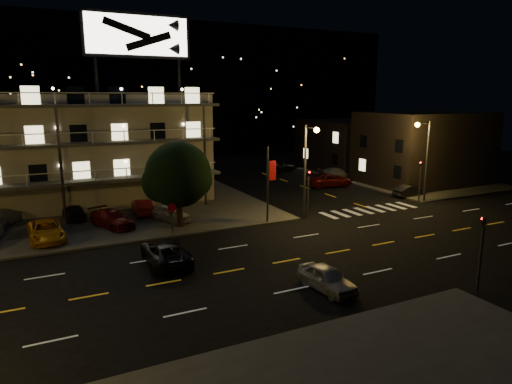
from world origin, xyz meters
name	(u,v)px	position (x,y,z in m)	size (l,w,h in m)	color
ground	(259,266)	(0.00, 0.00, 0.00)	(140.00, 140.00, 0.00)	black
curb_nw	(13,216)	(-14.00, 20.00, 0.07)	(44.00, 24.00, 0.15)	#3A3A37
curb_ne	(397,177)	(30.00, 20.00, 0.07)	(16.00, 24.00, 0.15)	#3A3A37
motel	(56,149)	(-9.94, 23.88, 5.34)	(28.00, 13.80, 18.10)	gray
side_bldg_front	(423,148)	(29.99, 16.00, 4.25)	(14.06, 10.00, 8.50)	black
side_bldg_back	(359,145)	(29.99, 28.00, 3.50)	(14.06, 12.00, 7.00)	black
hill_backdrop	(63,89)	(-5.94, 68.78, 11.55)	(120.00, 25.00, 24.00)	black
streetlight_nc	(308,162)	(8.50, 7.94, 4.96)	(0.44, 1.92, 8.00)	#2D2D30
streetlight_ne	(425,153)	(22.14, 8.30, 4.96)	(1.92, 0.44, 8.00)	#2D2D30
signal_nw	(308,188)	(9.00, 8.50, 2.57)	(0.20, 0.27, 4.60)	#2D2D30
signal_sw	(482,245)	(9.00, -8.50, 2.57)	(0.20, 0.27, 4.60)	#2D2D30
signal_ne	(420,177)	(22.00, 8.50, 2.57)	(0.27, 0.20, 4.60)	#2D2D30
banner_north	(269,183)	(5.09, 8.40, 3.43)	(0.83, 0.16, 6.40)	#2D2D30
stop_sign	(172,214)	(-3.00, 8.57, 1.71)	(0.91, 0.11, 2.61)	#2D2D30
tree	(178,177)	(-1.97, 10.25, 4.18)	(5.39, 5.19, 6.79)	black
lot_car_2	(46,231)	(-11.60, 11.05, 0.84)	(2.29, 4.97, 1.38)	orange
lot_car_3	(112,219)	(-6.78, 12.49, 0.82)	(1.88, 4.62, 1.34)	#620F0E
lot_car_4	(171,213)	(-2.11, 12.10, 0.82)	(1.59, 3.96, 1.35)	#97969C
lot_car_7	(3,217)	(-14.59, 16.99, 0.82)	(1.87, 4.59, 1.33)	#97969C
lot_car_8	(74,212)	(-9.30, 16.15, 0.81)	(1.55, 3.85, 1.31)	black
lot_car_9	(142,207)	(-3.73, 15.48, 0.81)	(1.40, 4.02, 1.32)	#620F0E
side_car_0	(409,191)	(23.14, 10.93, 0.62)	(1.31, 3.77, 1.24)	black
side_car_1	(329,180)	(18.82, 19.27, 0.76)	(2.54, 5.50, 1.53)	#620F0E
side_car_2	(337,173)	(22.53, 22.71, 0.73)	(2.04, 5.02, 1.46)	#97969C
side_car_3	(281,166)	(19.11, 31.14, 0.74)	(1.75, 4.36, 1.48)	black
road_car_east	(327,278)	(1.75, -4.79, 0.66)	(1.56, 3.88, 1.32)	#97969C
road_car_west	(166,252)	(-5.05, 3.01, 0.74)	(2.46, 5.34, 1.49)	black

